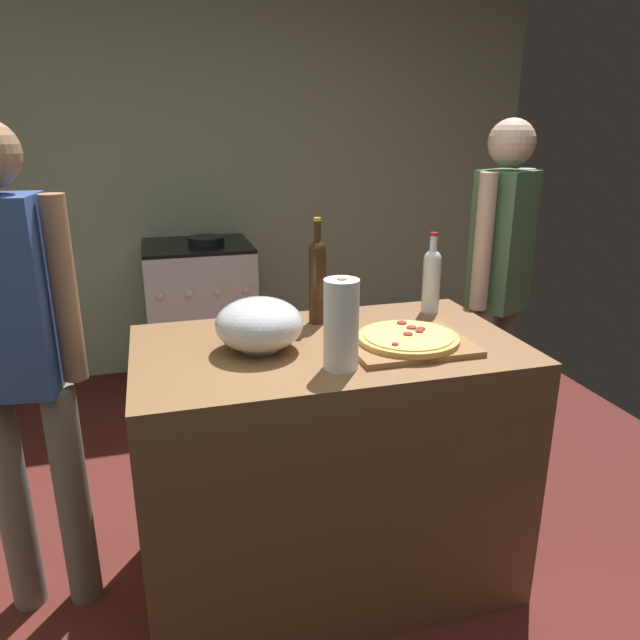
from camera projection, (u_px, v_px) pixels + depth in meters
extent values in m
cube|color=#511E19|center=(284.00, 466.00, 2.99)|extent=(4.15, 3.46, 0.02)
cube|color=#99A889|center=(231.00, 175.00, 3.93)|extent=(4.15, 0.10, 2.60)
cube|color=brown|center=(328.00, 463.00, 2.15)|extent=(1.28, 0.74, 0.92)
cube|color=olive|center=(408.00, 344.00, 1.97)|extent=(0.40, 0.32, 0.02)
cylinder|color=tan|center=(408.00, 338.00, 1.96)|extent=(0.33, 0.33, 0.02)
cylinder|color=#EAC660|center=(408.00, 335.00, 1.96)|extent=(0.29, 0.29, 0.00)
cylinder|color=maroon|center=(421.00, 329.00, 2.01)|extent=(0.03, 0.03, 0.01)
cylinder|color=maroon|center=(395.00, 344.00, 1.87)|extent=(0.02, 0.02, 0.01)
cylinder|color=maroon|center=(402.00, 323.00, 2.07)|extent=(0.03, 0.03, 0.01)
cylinder|color=maroon|center=(419.00, 331.00, 1.99)|extent=(0.03, 0.03, 0.01)
cylinder|color=maroon|center=(412.00, 328.00, 2.02)|extent=(0.03, 0.03, 0.01)
cylinder|color=maroon|center=(408.00, 334.00, 1.96)|extent=(0.03, 0.03, 0.01)
cylinder|color=#B2B2B7|center=(260.00, 348.00, 1.94)|extent=(0.12, 0.12, 0.01)
ellipsoid|color=silver|center=(259.00, 324.00, 1.92)|extent=(0.28, 0.28, 0.17)
cylinder|color=white|center=(341.00, 325.00, 1.76)|extent=(0.11, 0.11, 0.27)
cylinder|color=#997551|center=(341.00, 324.00, 1.76)|extent=(0.03, 0.03, 0.28)
cylinder|color=silver|center=(431.00, 286.00, 2.30)|extent=(0.07, 0.07, 0.21)
sphere|color=silver|center=(433.00, 259.00, 2.27)|extent=(0.07, 0.07, 0.07)
cylinder|color=silver|center=(434.00, 245.00, 2.25)|extent=(0.03, 0.03, 0.07)
cylinder|color=maroon|center=(434.00, 234.00, 2.24)|extent=(0.03, 0.03, 0.01)
cylinder|color=#331E0F|center=(317.00, 287.00, 2.17)|extent=(0.06, 0.06, 0.27)
sphere|color=#331E0F|center=(317.00, 250.00, 2.13)|extent=(0.06, 0.06, 0.06)
cylinder|color=#331E0F|center=(317.00, 233.00, 2.11)|extent=(0.03, 0.03, 0.08)
cylinder|color=gold|center=(317.00, 219.00, 2.09)|extent=(0.03, 0.03, 0.01)
cube|color=#B7B7BC|center=(201.00, 318.00, 3.76)|extent=(0.64, 0.59, 0.91)
cube|color=black|center=(197.00, 246.00, 3.62)|extent=(0.64, 0.59, 0.02)
cylinder|color=silver|center=(160.00, 295.00, 3.34)|extent=(0.04, 0.02, 0.04)
cylinder|color=silver|center=(189.00, 293.00, 3.38)|extent=(0.04, 0.02, 0.04)
cylinder|color=silver|center=(218.00, 291.00, 3.42)|extent=(0.04, 0.02, 0.04)
cylinder|color=silver|center=(245.00, 289.00, 3.46)|extent=(0.04, 0.02, 0.04)
cylinder|color=black|center=(206.00, 240.00, 3.63)|extent=(0.22, 0.22, 0.04)
cylinder|color=slate|center=(13.00, 503.00, 2.01)|extent=(0.11, 0.11, 0.82)
cylinder|color=slate|center=(73.00, 498.00, 2.04)|extent=(0.11, 0.11, 0.82)
cube|color=#334C8C|center=(9.00, 298.00, 1.80)|extent=(0.25, 0.23, 0.61)
cylinder|color=#936B4C|center=(64.00, 291.00, 1.82)|extent=(0.08, 0.08, 0.58)
cylinder|color=slate|center=(497.00, 385.00, 2.91)|extent=(0.11, 0.11, 0.82)
cylinder|color=slate|center=(478.00, 395.00, 2.80)|extent=(0.11, 0.11, 0.82)
cube|color=#4C724C|center=(502.00, 242.00, 2.63)|extent=(0.29, 0.28, 0.61)
cylinder|color=beige|center=(520.00, 234.00, 2.73)|extent=(0.08, 0.08, 0.58)
cylinder|color=beige|center=(483.00, 243.00, 2.53)|extent=(0.08, 0.08, 0.58)
sphere|color=beige|center=(512.00, 142.00, 2.50)|extent=(0.20, 0.20, 0.20)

